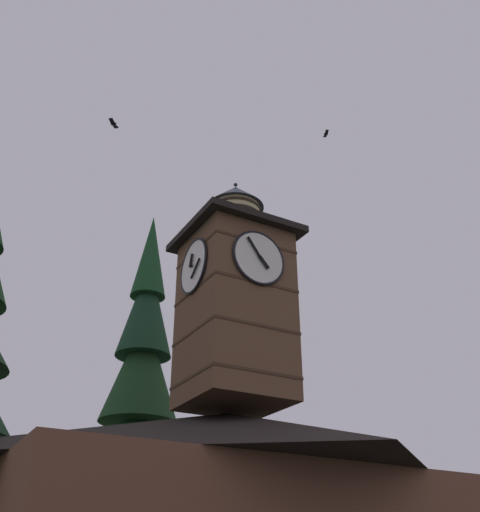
% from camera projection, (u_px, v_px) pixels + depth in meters
% --- Properties ---
extents(clock_tower, '(3.89, 3.89, 8.70)m').
position_uv_depth(clock_tower, '(235.00, 299.00, 21.18)').
color(clock_tower, brown).
rests_on(clock_tower, building_main).
extents(pine_tree_behind, '(4.99, 4.99, 18.07)m').
position_uv_depth(pine_tree_behind, '(137.00, 431.00, 24.98)').
color(pine_tree_behind, '#473323').
rests_on(pine_tree_behind, ground_plane).
extents(moon, '(1.49, 1.49, 1.49)m').
position_uv_depth(moon, '(222.00, 386.00, 51.44)').
color(moon, silver).
extents(flying_bird_high, '(0.60, 0.62, 0.14)m').
position_uv_depth(flying_bird_high, '(114.00, 124.00, 26.56)').
color(flying_bird_high, black).
extents(flying_bird_low, '(0.33, 0.56, 0.11)m').
position_uv_depth(flying_bird_low, '(326.00, 134.00, 28.92)').
color(flying_bird_low, black).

